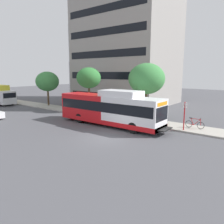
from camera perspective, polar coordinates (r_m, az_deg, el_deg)
name	(u,v)px	position (r m, az deg, el deg)	size (l,w,h in m)	color
ground_plane	(48,124)	(23.81, -16.62, -3.05)	(120.00, 120.00, 0.00)	#4C4C51
sidewalk_curb	(104,115)	(27.04, -2.00, -0.89)	(3.00, 56.00, 0.14)	#A8A399
transit_bus	(110,109)	(21.99, -0.62, 0.83)	(2.58, 12.25, 3.65)	white
bus_stop_sign_pole	(184,114)	(20.69, 18.53, -0.47)	(0.10, 0.36, 2.60)	red
bicycle_parked	(195,124)	(21.97, 20.98, -2.91)	(0.52, 1.76, 1.02)	black
street_tree_near_stop	(147,79)	(24.03, 9.10, 8.63)	(3.95, 3.95, 6.22)	#4C3823
street_tree_mid_block	(89,78)	(29.87, -6.14, 8.91)	(3.32, 3.32, 5.91)	#4C3823
street_tree_far_block	(47,81)	(36.25, -16.68, 7.72)	(3.64, 3.64, 5.36)	#4C3823
apartment_tower_backdrop	(127,27)	(39.92, 4.00, 21.44)	(12.58, 15.79, 26.05)	gray
lattice_comm_tower	(71,45)	(47.83, -10.82, 16.98)	(1.10, 1.10, 32.70)	#B7B7BC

